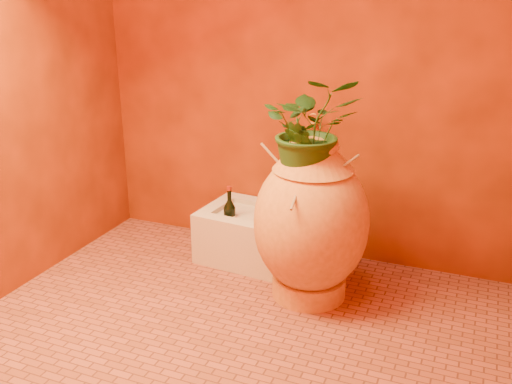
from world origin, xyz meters
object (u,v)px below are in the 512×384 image
at_px(wine_bottle_a, 230,217).
at_px(wine_bottle_c, 286,216).
at_px(wine_bottle_b, 271,221).
at_px(stone_basin, 259,237).
at_px(amphora, 311,222).
at_px(wall_tap, 312,125).

height_order(wine_bottle_a, wine_bottle_c, wine_bottle_c).
distance_m(wine_bottle_a, wine_bottle_b, 0.25).
bearing_deg(wine_bottle_c, stone_basin, -153.17).
height_order(amphora, wine_bottle_a, amphora).
height_order(wine_bottle_b, wall_tap, wall_tap).
height_order(amphora, wine_bottle_c, amphora).
relative_size(wine_bottle_a, wine_bottle_c, 0.99).
bearing_deg(wine_bottle_a, amphora, -20.85).
bearing_deg(stone_basin, wine_bottle_a, -156.01).
height_order(stone_basin, wine_bottle_a, wine_bottle_a).
xyz_separation_m(amphora, wine_bottle_a, (-0.56, 0.21, -0.14)).
height_order(wine_bottle_a, wine_bottle_b, wine_bottle_b).
relative_size(amphora, wine_bottle_c, 2.83).
bearing_deg(stone_basin, wine_bottle_b, -28.09).
distance_m(wine_bottle_b, wine_bottle_c, 0.13).
relative_size(stone_basin, wine_bottle_a, 2.35).
bearing_deg(wall_tap, wine_bottle_c, -137.32).
height_order(amphora, wine_bottle_b, amphora).
relative_size(stone_basin, wall_tap, 4.74).
distance_m(stone_basin, wine_bottle_a, 0.21).
relative_size(wine_bottle_c, wall_tap, 2.03).
height_order(stone_basin, wine_bottle_b, wine_bottle_b).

